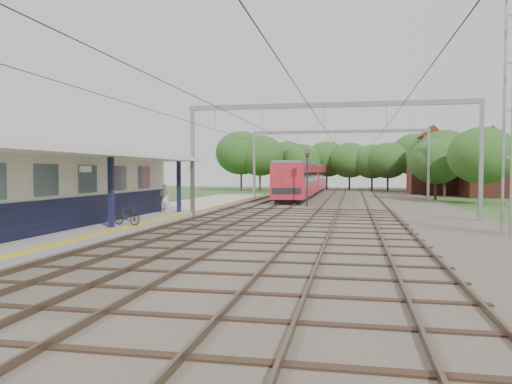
# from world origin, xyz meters

# --- Properties ---
(ground) EXTENTS (160.00, 160.00, 0.00)m
(ground) POSITION_xyz_m (0.00, 0.00, 0.00)
(ground) COLOR #2D4C1E
(ground) RESTS_ON ground
(ballast_bed) EXTENTS (18.00, 90.00, 0.10)m
(ballast_bed) POSITION_xyz_m (4.00, 30.00, 0.05)
(ballast_bed) COLOR #473D33
(ballast_bed) RESTS_ON ground
(platform) EXTENTS (5.00, 52.00, 0.35)m
(platform) POSITION_xyz_m (-7.50, 14.00, 0.17)
(platform) COLOR gray
(platform) RESTS_ON ground
(yellow_stripe) EXTENTS (0.45, 52.00, 0.01)m
(yellow_stripe) POSITION_xyz_m (-5.25, 14.00, 0.35)
(yellow_stripe) COLOR yellow
(yellow_stripe) RESTS_ON platform
(station_building) EXTENTS (3.41, 18.00, 3.40)m
(station_building) POSITION_xyz_m (-8.88, 7.00, 2.04)
(station_building) COLOR beige
(station_building) RESTS_ON platform
(canopy) EXTENTS (6.40, 20.00, 3.44)m
(canopy) POSITION_xyz_m (-7.77, 6.00, 3.64)
(canopy) COLOR #101333
(canopy) RESTS_ON platform
(rail_tracks) EXTENTS (11.80, 88.00, 0.15)m
(rail_tracks) POSITION_xyz_m (1.50, 30.00, 0.18)
(rail_tracks) COLOR brown
(rail_tracks) RESTS_ON ballast_bed
(catenary_system) EXTENTS (17.22, 88.00, 7.00)m
(catenary_system) POSITION_xyz_m (3.39, 25.28, 5.51)
(catenary_system) COLOR gray
(catenary_system) RESTS_ON ground
(tree_band) EXTENTS (31.72, 30.88, 8.82)m
(tree_band) POSITION_xyz_m (3.84, 57.12, 4.92)
(tree_band) COLOR #382619
(tree_band) RESTS_ON ground
(house_near) EXTENTS (7.00, 6.12, 7.89)m
(house_near) POSITION_xyz_m (21.00, 46.00, 2.99)
(house_near) COLOR brown
(house_near) RESTS_ON ground
(house_far) EXTENTS (8.00, 6.12, 8.66)m
(house_far) POSITION_xyz_m (16.00, 52.00, 3.23)
(house_far) COLOR brown
(house_far) RESTS_ON ground
(person) EXTENTS (0.67, 0.46, 1.77)m
(person) POSITION_xyz_m (-6.45, 13.97, 1.23)
(person) COLOR beige
(person) RESTS_ON platform
(bicycle) EXTENTS (1.63, 0.86, 0.94)m
(bicycle) POSITION_xyz_m (-5.60, 6.94, 0.82)
(bicycle) COLOR black
(bicycle) RESTS_ON platform
(train) EXTENTS (2.86, 35.63, 3.76)m
(train) POSITION_xyz_m (-0.50, 43.91, 2.10)
(train) COLOR black
(train) RESTS_ON ballast_bed
(signal_post) EXTENTS (0.34, 0.29, 4.59)m
(signal_post) POSITION_xyz_m (1.35, 24.57, 2.95)
(signal_post) COLOR black
(signal_post) RESTS_ON ground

